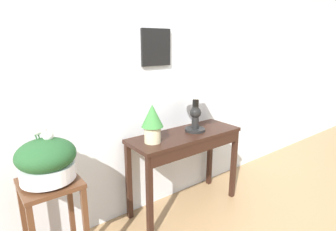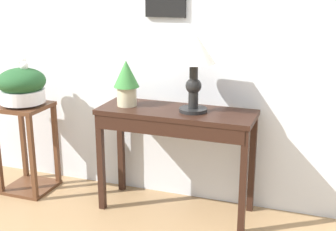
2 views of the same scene
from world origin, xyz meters
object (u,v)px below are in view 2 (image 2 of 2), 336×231
object	(u,v)px
console_table	(175,127)
table_lamp	(194,55)
potted_plant_on_console	(126,80)
pedestal_stand_left	(27,148)
planter_bowl_wide	(22,86)

from	to	relation	value
console_table	table_lamp	xyz separation A→B (m)	(0.12, 0.02, 0.51)
potted_plant_on_console	pedestal_stand_left	bearing A→B (deg)	-176.04
console_table	potted_plant_on_console	distance (m)	0.49
pedestal_stand_left	planter_bowl_wide	world-z (taller)	planter_bowl_wide
table_lamp	potted_plant_on_console	world-z (taller)	table_lamp
console_table	pedestal_stand_left	world-z (taller)	console_table
table_lamp	potted_plant_on_console	xyz separation A→B (m)	(-0.50, -0.01, -0.21)
planter_bowl_wide	console_table	bearing A→B (deg)	2.14
console_table	potted_plant_on_console	world-z (taller)	potted_plant_on_console
potted_plant_on_console	pedestal_stand_left	size ratio (longest dim) A/B	0.46
potted_plant_on_console	pedestal_stand_left	world-z (taller)	potted_plant_on_console
table_lamp	planter_bowl_wide	bearing A→B (deg)	-177.08
pedestal_stand_left	planter_bowl_wide	xyz separation A→B (m)	(0.00, 0.00, 0.51)
console_table	table_lamp	size ratio (longest dim) A/B	2.01
potted_plant_on_console	console_table	bearing A→B (deg)	-1.95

